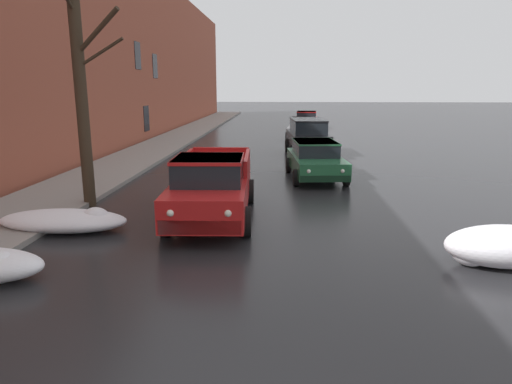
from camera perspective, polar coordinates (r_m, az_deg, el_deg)
name	(u,v)px	position (r m, az deg, el deg)	size (l,w,h in m)	color
left_sidewalk_slab	(129,161)	(22.03, -15.52, 3.76)	(2.94, 80.00, 0.14)	gray
brick_townhouse_facade	(78,38)	(22.58, -21.37, 17.49)	(0.63, 80.00, 11.06)	#9E4C38
snow_bank_near_corner_left	(67,221)	(12.10, -22.56, -3.30)	(3.15, 1.35, 0.59)	white
snow_bank_along_left_kerb	(499,247)	(10.20, 28.08, -6.02)	(2.35, 1.21, 0.82)	white
bare_tree_second_along_sidewalk	(81,80)	(13.94, -21.03, 12.91)	(1.60, 2.21, 6.99)	#382B1E
pickup_truck_red_approaching_near_lane	(212,186)	(12.08, -5.50, 0.69)	(2.31, 5.42, 1.76)	red
sedan_green_parked_kerbside_close	(315,159)	(17.60, 7.42, 4.13)	(2.27, 4.46, 1.42)	#1E5633
suv_black_parked_kerbside_mid	(308,135)	(23.71, 6.46, 7.02)	(2.31, 4.42, 1.82)	black
sedan_silver_parked_far_down_block	(301,128)	(30.61, 5.69, 7.96)	(2.12, 4.06, 1.42)	#B7B7BC
sedan_red_queued_behind_truck	(306,120)	(38.17, 6.29, 8.96)	(2.16, 4.47, 1.42)	red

